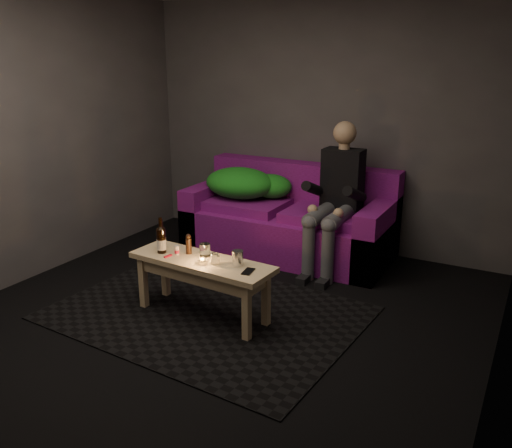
# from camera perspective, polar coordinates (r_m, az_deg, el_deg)

# --- Properties ---
(floor) EXTENTS (4.50, 4.50, 0.00)m
(floor) POSITION_cam_1_polar(r_m,az_deg,el_deg) (4.28, -5.23, -10.75)
(floor) COLOR black
(floor) RESTS_ON ground
(room) EXTENTS (4.50, 4.50, 4.50)m
(room) POSITION_cam_1_polar(r_m,az_deg,el_deg) (4.18, -2.23, 12.33)
(room) COLOR silver
(room) RESTS_ON ground
(rug) EXTENTS (2.49, 1.89, 0.01)m
(rug) POSITION_cam_1_polar(r_m,az_deg,el_deg) (4.48, -5.21, -9.29)
(rug) COLOR black
(rug) RESTS_ON floor
(sofa) EXTENTS (2.11, 0.95, 0.91)m
(sofa) POSITION_cam_1_polar(r_m,az_deg,el_deg) (5.69, 3.60, 0.19)
(sofa) COLOR #6D0E5F
(sofa) RESTS_ON floor
(green_blanket) EXTENTS (0.93, 0.63, 0.32)m
(green_blanket) POSITION_cam_1_polar(r_m,az_deg,el_deg) (5.82, -1.09, 4.25)
(green_blanket) COLOR #1B9526
(green_blanket) RESTS_ON sofa
(person) EXTENTS (0.38, 0.88, 1.41)m
(person) POSITION_cam_1_polar(r_m,az_deg,el_deg) (5.22, 8.40, 3.04)
(person) COLOR black
(person) RESTS_ON sofa
(coffee_table) EXTENTS (1.21, 0.46, 0.49)m
(coffee_table) POSITION_cam_1_polar(r_m,az_deg,el_deg) (4.28, -5.72, -4.82)
(coffee_table) COLOR tan
(coffee_table) RESTS_ON rug
(beer_bottle_a) EXTENTS (0.06, 0.06, 0.25)m
(beer_bottle_a) POSITION_cam_1_polar(r_m,az_deg,el_deg) (4.50, -9.86, -1.45)
(beer_bottle_a) COLOR black
(beer_bottle_a) RESTS_ON coffee_table
(beer_bottle_b) EXTENTS (0.07, 0.07, 0.29)m
(beer_bottle_b) POSITION_cam_1_polar(r_m,az_deg,el_deg) (4.40, -9.95, -1.65)
(beer_bottle_b) COLOR black
(beer_bottle_b) RESTS_ON coffee_table
(salt_shaker) EXTENTS (0.04, 0.04, 0.07)m
(salt_shaker) POSITION_cam_1_polar(r_m,az_deg,el_deg) (4.36, -8.34, -2.75)
(salt_shaker) COLOR silver
(salt_shaker) RESTS_ON coffee_table
(pepper_mill) EXTENTS (0.06, 0.06, 0.13)m
(pepper_mill) POSITION_cam_1_polar(r_m,az_deg,el_deg) (4.36, -7.10, -2.34)
(pepper_mill) COLOR black
(pepper_mill) RESTS_ON coffee_table
(tumbler_back) EXTENTS (0.10, 0.10, 0.10)m
(tumbler_back) POSITION_cam_1_polar(r_m,az_deg,el_deg) (4.30, -5.40, -2.72)
(tumbler_back) COLOR white
(tumbler_back) RESTS_ON coffee_table
(tealight) EXTENTS (0.06, 0.06, 0.04)m
(tealight) POSITION_cam_1_polar(r_m,az_deg,el_deg) (4.16, -5.68, -3.85)
(tealight) COLOR white
(tealight) RESTS_ON coffee_table
(tumbler_front) EXTENTS (0.07, 0.07, 0.09)m
(tumbler_front) POSITION_cam_1_polar(r_m,az_deg,el_deg) (4.13, -4.29, -3.69)
(tumbler_front) COLOR white
(tumbler_front) RESTS_ON coffee_table
(steel_cup) EXTENTS (0.10, 0.10, 0.12)m
(steel_cup) POSITION_cam_1_polar(r_m,az_deg,el_deg) (4.09, -1.93, -3.61)
(steel_cup) COLOR silver
(steel_cup) RESTS_ON coffee_table
(smartphone) EXTENTS (0.09, 0.14, 0.01)m
(smartphone) POSITION_cam_1_polar(r_m,az_deg,el_deg) (3.99, -0.83, -5.01)
(smartphone) COLOR black
(smartphone) RESTS_ON coffee_table
(red_lighter) EXTENTS (0.03, 0.08, 0.01)m
(red_lighter) POSITION_cam_1_polar(r_m,az_deg,el_deg) (4.33, -9.25, -3.35)
(red_lighter) COLOR red
(red_lighter) RESTS_ON coffee_table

